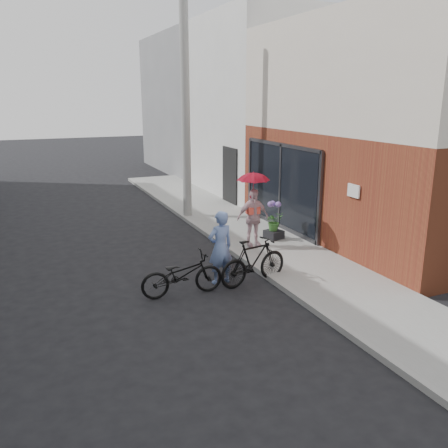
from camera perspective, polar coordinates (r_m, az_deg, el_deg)
ground at (r=10.13m, az=1.07°, el=-7.76°), size 80.00×80.00×0.00m
sidewalk at (r=12.68m, az=5.94°, el=-2.75°), size 2.20×24.00×0.12m
curb at (r=12.17m, az=1.17°, el=-3.44°), size 0.12×24.00×0.12m
brick_building at (r=15.29m, az=23.39°, el=10.39°), size 8.09×8.00×6.00m
plaster_building at (r=20.71m, az=9.10°, el=13.76°), size 8.00×6.00×7.00m
east_building_far at (r=26.88m, az=0.84°, el=14.23°), size 8.00×8.00×7.00m
utility_pole at (r=15.32m, az=-4.65°, el=13.46°), size 0.28×0.28×7.00m
officer at (r=10.15m, az=-0.44°, el=-2.85°), size 0.63×0.46×1.61m
bike_left at (r=9.68m, az=-5.07°, el=-6.08°), size 1.72×0.67×0.89m
bike_right at (r=10.22m, az=3.59°, el=-4.51°), size 1.75×0.77×1.02m
kimono_woman at (r=12.32m, az=3.48°, el=0.75°), size 0.89×0.38×1.52m
parasol at (r=12.10m, az=3.56°, el=5.87°), size 0.80×0.80×0.70m
planter at (r=13.20m, az=6.00°, el=-1.25°), size 0.52×0.52×0.23m
potted_plant at (r=13.10m, az=6.05°, el=0.34°), size 0.48×0.41×0.53m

